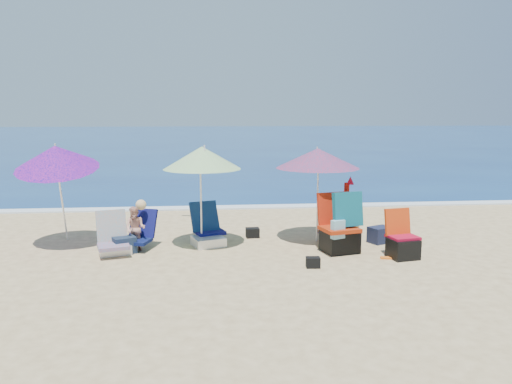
{
  "coord_description": "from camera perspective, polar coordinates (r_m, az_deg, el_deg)",
  "views": [
    {
      "loc": [
        -1.24,
        -8.71,
        2.66
      ],
      "look_at": [
        -0.3,
        1.0,
        1.1
      ],
      "focal_mm": 35.38,
      "sensor_mm": 36.0,
      "label": 1
    }
  ],
  "objects": [
    {
      "name": "bag_navy_b",
      "position": [
        10.67,
        13.85,
        -4.72
      ],
      "size": [
        0.53,
        0.48,
        0.33
      ],
      "color": "#191F38",
      "rests_on": "ground"
    },
    {
      "name": "foam",
      "position": [
        14.12,
        -0.39,
        -1.7
      ],
      "size": [
        120.0,
        0.5,
        0.04
      ],
      "color": "white",
      "rests_on": "ground"
    },
    {
      "name": "umbrella_turquoise",
      "position": [
        10.29,
        6.98,
        3.81
      ],
      "size": [
        1.82,
        1.82,
        1.96
      ],
      "color": "silver",
      "rests_on": "ground"
    },
    {
      "name": "sea",
      "position": [
        53.79,
        -4.22,
        6.15
      ],
      "size": [
        120.0,
        80.0,
        0.12
      ],
      "color": "navy",
      "rests_on": "ground"
    },
    {
      "name": "chair_navy",
      "position": [
        10.31,
        -5.49,
        -4.67
      ],
      "size": [
        0.77,
        1.03,
        0.82
      ],
      "color": "#0E0F4F",
      "rests_on": "ground"
    },
    {
      "name": "ground",
      "position": [
        9.19,
        2.48,
        -7.74
      ],
      "size": [
        120.0,
        120.0,
        0.0
      ],
      "color": "#D8BC84",
      "rests_on": "ground"
    },
    {
      "name": "chair_rainbow",
      "position": [
        9.94,
        -15.78,
        -5.53
      ],
      "size": [
        0.74,
        0.92,
        0.79
      ],
      "color": "#C04346",
      "rests_on": "ground"
    },
    {
      "name": "bag_navy_a",
      "position": [
        9.92,
        -14.66,
        -5.83
      ],
      "size": [
        0.49,
        0.44,
        0.32
      ],
      "color": "#1B273B",
      "rests_on": "ground"
    },
    {
      "name": "person_left",
      "position": [
        10.05,
        -13.34,
        -3.96
      ],
      "size": [
        0.72,
        0.85,
        0.96
      ],
      "color": "tan",
      "rests_on": "ground"
    },
    {
      "name": "camp_chair_right",
      "position": [
        9.73,
        9.49,
        -4.29
      ],
      "size": [
        0.82,
        0.86,
        1.19
      ],
      "color": "#A9290C",
      "rests_on": "ground"
    },
    {
      "name": "person_center",
      "position": [
        10.33,
        9.21,
        -3.19
      ],
      "size": [
        0.74,
        0.74,
        1.0
      ],
      "color": "tan",
      "rests_on": "ground"
    },
    {
      "name": "umbrella_blue",
      "position": [
        10.52,
        -21.67,
        3.69
      ],
      "size": [
        1.62,
        1.68,
        2.18
      ],
      "color": "white",
      "rests_on": "ground"
    },
    {
      "name": "orange_item",
      "position": [
        9.59,
        14.59,
        -7.23
      ],
      "size": [
        0.25,
        0.16,
        0.03
      ],
      "color": "orange",
      "rests_on": "ground"
    },
    {
      "name": "umbrella_striped",
      "position": [
        9.82,
        -6.13,
        3.86
      ],
      "size": [
        1.94,
        1.94,
        2.03
      ],
      "color": "silver",
      "rests_on": "ground"
    },
    {
      "name": "camp_chair_left",
      "position": [
        9.67,
        16.2,
        -5.62
      ],
      "size": [
        0.6,
        0.63,
        0.88
      ],
      "color": "#A80C28",
      "rests_on": "ground"
    },
    {
      "name": "bag_black_a",
      "position": [
        10.79,
        -0.39,
        -4.63
      ],
      "size": [
        0.29,
        0.22,
        0.2
      ],
      "color": "black",
      "rests_on": "ground"
    },
    {
      "name": "furled_umbrella",
      "position": [
        10.24,
        10.24,
        -1.72
      ],
      "size": [
        0.22,
        0.18,
        1.39
      ],
      "color": "#A1150B",
      "rests_on": "ground"
    },
    {
      "name": "bag_black_b",
      "position": [
        8.81,
        6.47,
        -7.91
      ],
      "size": [
        0.25,
        0.18,
        0.18
      ],
      "color": "black",
      "rests_on": "ground"
    }
  ]
}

